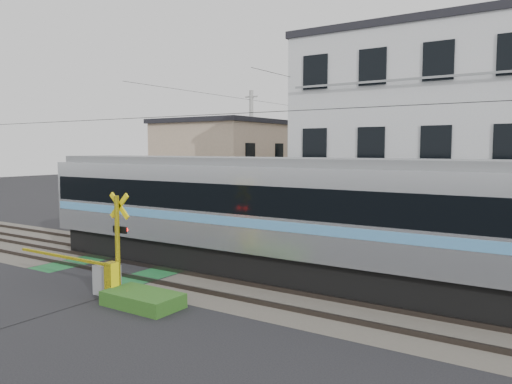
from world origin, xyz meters
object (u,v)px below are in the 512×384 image
Objects in this scene: crossing_signal_near at (107,272)px; pedestrian at (384,187)px; commuter_train at (273,213)px; crossing_signal_far at (156,226)px; apartment_block at (430,142)px.

pedestrian is at bearing 95.21° from crossing_signal_near.
crossing_signal_near is at bearing -119.74° from commuter_train.
apartment_block is at bearing 27.78° from crossing_signal_far.
commuter_train is 4.11× the size of crossing_signal_far.
commuter_train is 10.55× the size of pedestrian.
apartment_block is at bearing 126.88° from pedestrian.
pedestrian is at bearing 101.52° from commuter_train.
apartment_block is at bearing 69.26° from commuter_train.
commuter_train is at bearing -110.74° from apartment_block.
apartment_block is (5.91, 13.15, 3.94)m from crossing_signal_near.
commuter_train is 9.22m from apartment_block.
crossing_signal_far reaches higher than pedestrian.
crossing_signal_far is 2.56× the size of pedestrian.
crossing_signal_far is at bearing 98.33° from pedestrian.
crossing_signal_near is at bearing -54.71° from crossing_signal_far.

